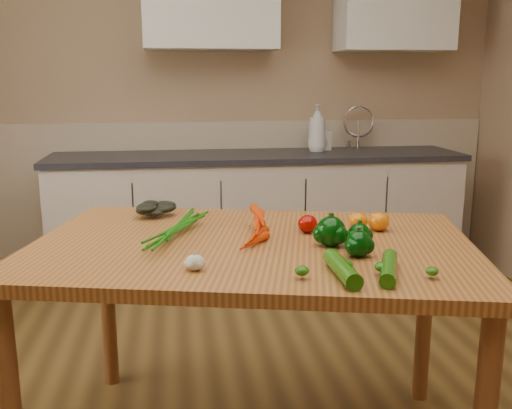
{
  "coord_description": "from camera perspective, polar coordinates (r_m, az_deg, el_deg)",
  "views": [
    {
      "loc": [
        -0.37,
        -1.71,
        1.41
      ],
      "look_at": [
        -0.05,
        0.48,
        0.92
      ],
      "focal_mm": 40.0,
      "sensor_mm": 36.0,
      "label": 1
    }
  ],
  "objects": [
    {
      "name": "table",
      "position": [
        2.07,
        -0.39,
        -6.2
      ],
      "size": [
        1.75,
        1.34,
        0.84
      ],
      "rotation": [
        0.0,
        0.0,
        -0.24
      ],
      "color": "#A96631",
      "rests_on": "ground"
    },
    {
      "name": "leafy_greens",
      "position": [
        2.44,
        -9.03,
        0.14
      ],
      "size": [
        0.22,
        0.2,
        0.11
      ],
      "primitive_type": null,
      "color": "black",
      "rests_on": "table"
    },
    {
      "name": "pepper_a",
      "position": [
        1.99,
        7.49,
        -2.7
      ],
      "size": [
        0.1,
        0.1,
        0.1
      ],
      "primitive_type": "sphere",
      "color": "black",
      "rests_on": "table"
    },
    {
      "name": "tomato_a",
      "position": [
        2.16,
        5.19,
        -1.94
      ],
      "size": [
        0.07,
        0.07,
        0.07
      ],
      "primitive_type": "ellipsoid",
      "color": "#910902",
      "rests_on": "table"
    },
    {
      "name": "pepper_b",
      "position": [
        2.02,
        10.28,
        -3.0
      ],
      "size": [
        0.08,
        0.08,
        0.08
      ],
      "primitive_type": "sphere",
      "color": "black",
      "rests_on": "table"
    },
    {
      "name": "zucchini_b",
      "position": [
        1.7,
        8.61,
        -6.38
      ],
      "size": [
        0.05,
        0.24,
        0.05
      ],
      "primitive_type": "cylinder",
      "rotation": [
        1.57,
        0.0,
        0.0
      ],
      "color": "#184D08",
      "rests_on": "table"
    },
    {
      "name": "soap_bottle_b",
      "position": [
        4.17,
        6.73,
        6.83
      ],
      "size": [
        0.11,
        0.11,
        0.21
      ],
      "primitive_type": "imported",
      "rotation": [
        0.0,
        0.0,
        0.19
      ],
      "color": "silver",
      "rests_on": "counter_run"
    },
    {
      "name": "garlic_bulb",
      "position": [
        1.75,
        -6.15,
        -5.79
      ],
      "size": [
        0.06,
        0.06,
        0.05
      ],
      "primitive_type": "ellipsoid",
      "color": "beige",
      "rests_on": "table"
    },
    {
      "name": "zucchini_a",
      "position": [
        1.74,
        13.14,
        -6.19
      ],
      "size": [
        0.14,
        0.25,
        0.05
      ],
      "primitive_type": "cylinder",
      "rotation": [
        1.57,
        0.0,
        -0.4
      ],
      "color": "#184D08",
      "rests_on": "table"
    },
    {
      "name": "soap_bottle_c",
      "position": [
        4.14,
        6.21,
        6.67
      ],
      "size": [
        0.17,
        0.17,
        0.19
      ],
      "primitive_type": "imported",
      "rotation": [
        0.0,
        0.0,
        3.32
      ],
      "color": "silver",
      "rests_on": "counter_run"
    },
    {
      "name": "carrot_bunch",
      "position": [
        2.1,
        -2.51,
        -2.2
      ],
      "size": [
        0.33,
        0.28,
        0.08
      ],
      "primitive_type": null,
      "rotation": [
        0.0,
        0.0,
        -0.24
      ],
      "color": "red",
      "rests_on": "table"
    },
    {
      "name": "soap_bottle_a",
      "position": [
        4.09,
        6.14,
        7.62
      ],
      "size": [
        0.13,
        0.13,
        0.33
      ],
      "primitive_type": "imported",
      "rotation": [
        0.0,
        0.0,
        6.25
      ],
      "color": "silver",
      "rests_on": "counter_run"
    },
    {
      "name": "tomato_c",
      "position": [
        2.23,
        12.19,
        -1.67
      ],
      "size": [
        0.08,
        0.08,
        0.07
      ],
      "primitive_type": "ellipsoid",
      "color": "#D86605",
      "rests_on": "table"
    },
    {
      "name": "tomato_b",
      "position": [
        2.23,
        10.18,
        -1.64
      ],
      "size": [
        0.07,
        0.07,
        0.07
      ],
      "primitive_type": "ellipsoid",
      "color": "#D86605",
      "rests_on": "table"
    },
    {
      "name": "room",
      "position": [
        1.93,
        2.91,
        7.7
      ],
      "size": [
        4.04,
        5.04,
        2.64
      ],
      "color": "brown",
      "rests_on": "ground"
    },
    {
      "name": "pepper_c",
      "position": [
        1.89,
        10.17,
        -3.89
      ],
      "size": [
        0.09,
        0.09,
        0.09
      ],
      "primitive_type": "sphere",
      "color": "black",
      "rests_on": "table"
    },
    {
      "name": "counter_run",
      "position": [
        4.06,
        0.29,
        -1.06
      ],
      "size": [
        2.84,
        0.64,
        1.14
      ],
      "color": "#BCAD9D",
      "rests_on": "ground"
    }
  ]
}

